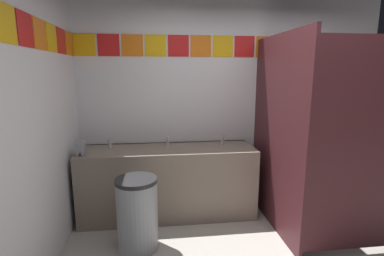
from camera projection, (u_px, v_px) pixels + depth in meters
name	position (u px, v px, depth m)	size (l,w,h in m)	color
wall_back	(231.00, 100.00, 3.72)	(3.84, 0.09, 2.72)	silver
wall_side	(1.00, 130.00, 1.84)	(0.09, 3.31, 2.72)	silver
vanity_counter	(169.00, 181.00, 3.48)	(2.06, 0.59, 0.84)	gray
faucet_left	(110.00, 144.00, 3.39)	(0.04, 0.10, 0.14)	silver
faucet_center	(168.00, 142.00, 3.47)	(0.04, 0.10, 0.14)	silver
faucet_right	(223.00, 140.00, 3.56)	(0.04, 0.10, 0.14)	silver
soap_dispenser	(81.00, 148.00, 3.10)	(0.09, 0.09, 0.16)	gray
stall_divider	(303.00, 139.00, 2.90)	(0.92, 1.35, 2.12)	#471E23
toilet	(309.00, 190.00, 3.53)	(0.39, 0.49, 0.74)	white
trash_bin	(137.00, 214.00, 2.81)	(0.40, 0.40, 0.73)	#999EA3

